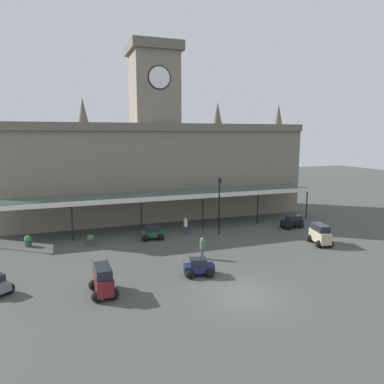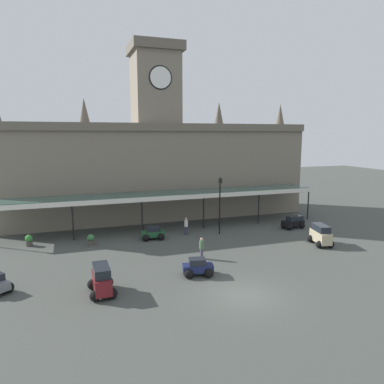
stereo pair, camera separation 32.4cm
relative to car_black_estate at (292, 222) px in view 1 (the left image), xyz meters
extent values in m
plane|color=#424640|center=(-11.76, -12.12, -0.56)|extent=(140.00, 140.00, 0.00)
cube|color=slate|center=(-11.76, 9.86, 4.72)|extent=(34.02, 6.73, 10.57)
cube|color=#685F52|center=(-11.76, 6.34, 9.60)|extent=(34.02, 0.30, 0.80)
cube|color=slate|center=(-11.76, 9.86, 13.76)|extent=(4.80, 4.80, 7.52)
cube|color=#61594D|center=(-11.76, 9.86, 18.03)|extent=(5.50, 5.50, 1.00)
cylinder|color=white|center=(-11.76, 7.40, 14.67)|extent=(2.20, 0.12, 2.20)
cylinder|color=black|center=(-11.76, 7.44, 14.67)|extent=(2.46, 0.06, 2.46)
cone|color=#5B5448|center=(-19.42, 9.86, 11.30)|extent=(1.10, 1.10, 2.60)
cone|color=#5B5448|center=(-4.11, 9.86, 11.30)|extent=(1.10, 1.10, 2.60)
cone|color=#5B5448|center=(4.25, 9.86, 11.30)|extent=(1.10, 1.10, 2.60)
cube|color=#38564C|center=(-11.76, 4.29, 2.99)|extent=(31.20, 3.20, 0.16)
cube|color=silver|center=(-11.76, 2.69, 2.79)|extent=(31.20, 0.12, 0.44)
cylinder|color=black|center=(-21.12, 2.84, 1.17)|extent=(0.14, 0.14, 3.48)
cylinder|color=black|center=(-14.88, 2.84, 1.17)|extent=(0.14, 0.14, 3.48)
cylinder|color=black|center=(-8.64, 2.84, 1.17)|extent=(0.14, 0.14, 3.48)
cylinder|color=black|center=(-2.40, 2.84, 1.17)|extent=(0.14, 0.14, 3.48)
cylinder|color=black|center=(3.84, 2.84, 1.17)|extent=(0.14, 0.14, 3.48)
sphere|color=black|center=(-24.96, -7.21, -0.24)|extent=(0.64, 0.64, 0.64)
cube|color=black|center=(-0.04, 0.00, -0.02)|extent=(2.31, 1.08, 0.55)
cube|color=#1E232B|center=(0.16, 0.01, 0.48)|extent=(1.61, 0.95, 0.45)
sphere|color=black|center=(-0.78, -0.51, -0.24)|extent=(0.64, 0.64, 0.64)
sphere|color=black|center=(-0.85, 0.38, -0.24)|extent=(0.64, 0.64, 0.64)
sphere|color=black|center=(0.77, -0.39, -0.24)|extent=(0.64, 0.64, 0.64)
sphere|color=black|center=(0.69, 0.51, -0.24)|extent=(0.64, 0.64, 0.64)
cube|color=#19214C|center=(-13.29, -8.42, -0.04)|extent=(2.19, 1.28, 0.50)
cube|color=#1E232B|center=(-13.34, -8.41, 0.42)|extent=(1.24, 1.01, 0.42)
sphere|color=black|center=(-12.54, -8.13, -0.24)|extent=(0.64, 0.64, 0.64)
sphere|color=black|center=(-12.72, -8.99, -0.24)|extent=(0.64, 0.64, 0.64)
sphere|color=black|center=(-13.86, -7.85, -0.24)|extent=(0.64, 0.64, 0.64)
sphere|color=black|center=(-14.04, -8.71, -0.24)|extent=(0.64, 0.64, 0.64)
cube|color=tan|center=(-1.03, -5.50, 0.18)|extent=(1.45, 2.55, 0.95)
cube|color=#1E232B|center=(-1.02, -5.45, 0.93)|extent=(1.29, 2.05, 0.55)
sphere|color=black|center=(-0.75, -6.44, -0.24)|extent=(0.64, 0.64, 0.64)
sphere|color=black|center=(-1.68, -6.23, -0.24)|extent=(0.64, 0.64, 0.64)
sphere|color=black|center=(-0.38, -4.78, -0.24)|extent=(0.64, 0.64, 0.64)
sphere|color=black|center=(-1.31, -4.57, -0.24)|extent=(0.64, 0.64, 0.64)
cube|color=#1E512D|center=(-14.31, 0.78, -0.04)|extent=(2.13, 1.10, 0.50)
cube|color=#1E232B|center=(-14.26, 0.77, 0.42)|extent=(1.18, 0.91, 0.42)
sphere|color=black|center=(-15.03, 0.41, -0.24)|extent=(0.64, 0.64, 0.64)
sphere|color=black|center=(-14.93, 1.29, -0.24)|extent=(0.64, 0.64, 0.64)
sphere|color=black|center=(-13.69, 0.27, -0.24)|extent=(0.64, 0.64, 0.64)
sphere|color=black|center=(-13.59, 1.14, -0.24)|extent=(0.64, 0.64, 0.64)
cube|color=maroon|center=(-19.66, -9.22, 0.18)|extent=(1.01, 2.42, 0.95)
cube|color=#1E232B|center=(-19.66, -9.27, 0.93)|extent=(0.95, 1.92, 0.55)
sphere|color=black|center=(-20.15, -8.39, -0.24)|extent=(0.64, 0.64, 0.64)
sphere|color=black|center=(-19.21, -8.36, -0.24)|extent=(0.64, 0.64, 0.64)
sphere|color=black|center=(-20.11, -10.09, -0.24)|extent=(0.64, 0.64, 0.64)
sphere|color=black|center=(-19.16, -10.06, -0.24)|extent=(0.64, 0.64, 0.64)
cylinder|color=#3F384C|center=(-10.92, 1.15, -0.15)|extent=(0.17, 0.17, 0.82)
cylinder|color=#3F384C|center=(-11.10, 1.29, -0.15)|extent=(0.17, 0.17, 0.82)
cylinder|color=silver|center=(-11.01, 1.22, 0.57)|extent=(0.34, 0.34, 0.62)
sphere|color=tan|center=(-11.01, 1.22, 0.99)|extent=(0.23, 0.23, 0.23)
cylinder|color=#3F384C|center=(-11.90, -5.34, -0.15)|extent=(0.17, 0.17, 0.82)
cylinder|color=#3F384C|center=(-11.94, -5.56, -0.15)|extent=(0.17, 0.17, 0.82)
cylinder|color=#4C724C|center=(-11.92, -5.45, 0.57)|extent=(0.34, 0.34, 0.62)
sphere|color=tan|center=(-11.92, -5.45, 0.99)|extent=(0.23, 0.23, 0.23)
cylinder|color=black|center=(-7.88, 0.54, 1.89)|extent=(0.13, 0.13, 4.91)
cube|color=black|center=(-7.88, 0.54, 4.56)|extent=(0.30, 0.30, 0.44)
sphere|color=black|center=(-7.88, 0.54, 4.84)|extent=(0.14, 0.14, 0.14)
cone|color=orange|center=(1.71, -3.35, -0.20)|extent=(0.40, 0.40, 0.73)
cylinder|color=#47423D|center=(-19.74, 0.79, -0.35)|extent=(0.56, 0.56, 0.42)
sphere|color=#366B38|center=(-19.74, 0.79, 0.10)|extent=(0.60, 0.60, 0.60)
cylinder|color=#47423D|center=(-24.75, 2.32, -0.35)|extent=(0.56, 0.56, 0.42)
sphere|color=#338334|center=(-24.75, 2.32, 0.10)|extent=(0.60, 0.60, 0.60)
camera|label=1|loc=(-21.35, -29.82, 8.85)|focal=33.37mm
camera|label=2|loc=(-21.04, -29.93, 8.85)|focal=33.37mm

